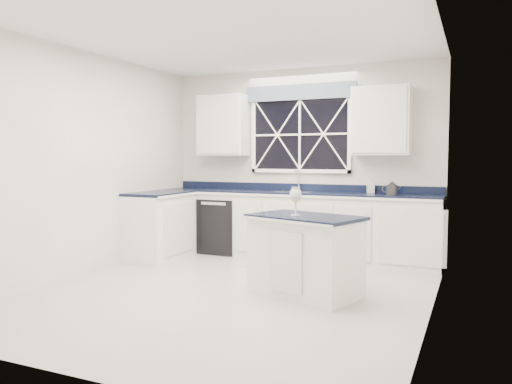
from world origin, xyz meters
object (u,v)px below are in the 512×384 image
at_px(faucet, 298,180).
at_px(kettle, 392,188).
at_px(dishwasher, 224,225).
at_px(island, 305,255).
at_px(wine_glass, 296,196).
at_px(soap_bottle, 371,185).

bearing_deg(faucet, kettle, -7.79).
relative_size(dishwasher, island, 0.65).
relative_size(dishwasher, faucet, 2.72).
relative_size(faucet, wine_glass, 1.03).
xyz_separation_m(faucet, island, (0.76, -1.95, -0.68)).
bearing_deg(soap_bottle, kettle, -33.77).
bearing_deg(kettle, soap_bottle, 140.80).
bearing_deg(wine_glass, island, 35.94).
height_order(island, kettle, kettle).
relative_size(island, kettle, 5.08).
distance_m(kettle, wine_glass, 1.95).
bearing_deg(wine_glass, soap_bottle, 79.95).
height_order(kettle, wine_glass, wine_glass).
bearing_deg(wine_glass, kettle, 69.76).
xyz_separation_m(island, wine_glass, (-0.09, -0.06, 0.61)).
xyz_separation_m(dishwasher, island, (1.86, -1.76, 0.01)).
bearing_deg(faucet, wine_glass, -71.59).
bearing_deg(island, kettle, 89.66).
relative_size(dishwasher, kettle, 3.29).
bearing_deg(soap_bottle, wine_glass, -100.05).
bearing_deg(kettle, island, -113.85).
bearing_deg(island, dishwasher, 154.64).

